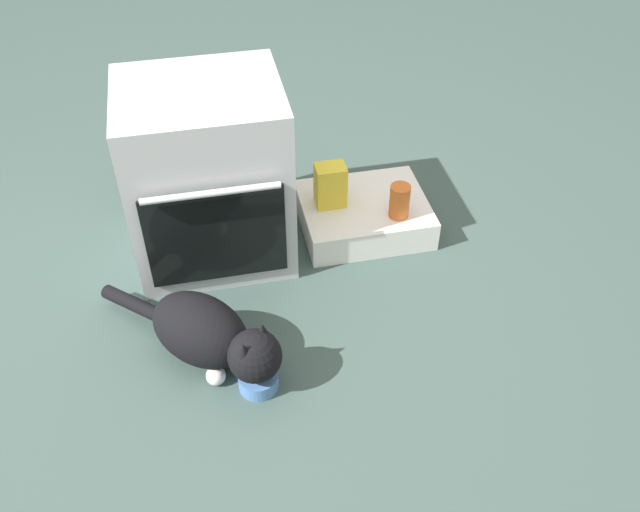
# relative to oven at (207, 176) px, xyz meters

# --- Properties ---
(ground) EXTENTS (8.00, 8.00, 0.00)m
(ground) POSITION_rel_oven_xyz_m (-0.02, -0.46, -0.35)
(ground) COLOR #384C47
(oven) EXTENTS (0.58, 0.55, 0.71)m
(oven) POSITION_rel_oven_xyz_m (0.00, 0.00, 0.00)
(oven) COLOR #B7BABF
(oven) RESTS_ON ground
(pantry_cabinet) EXTENTS (0.51, 0.42, 0.13)m
(pantry_cabinet) POSITION_rel_oven_xyz_m (0.61, 0.00, -0.29)
(pantry_cabinet) COLOR white
(pantry_cabinet) RESTS_ON ground
(food_bowl) EXTENTS (0.13, 0.13, 0.09)m
(food_bowl) POSITION_rel_oven_xyz_m (0.07, -0.73, -0.32)
(food_bowl) COLOR #4C7AB7
(food_bowl) RESTS_ON ground
(cat) EXTENTS (0.59, 0.60, 0.26)m
(cat) POSITION_rel_oven_xyz_m (-0.07, -0.59, -0.22)
(cat) COLOR black
(cat) RESTS_ON ground
(snack_bag) EXTENTS (0.12, 0.09, 0.18)m
(snack_bag) POSITION_rel_oven_xyz_m (0.47, 0.02, -0.13)
(snack_bag) COLOR yellow
(snack_bag) RESTS_ON pantry_cabinet
(sauce_jar) EXTENTS (0.08, 0.08, 0.14)m
(sauce_jar) POSITION_rel_oven_xyz_m (0.72, -0.11, -0.15)
(sauce_jar) COLOR #D16023
(sauce_jar) RESTS_ON pantry_cabinet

